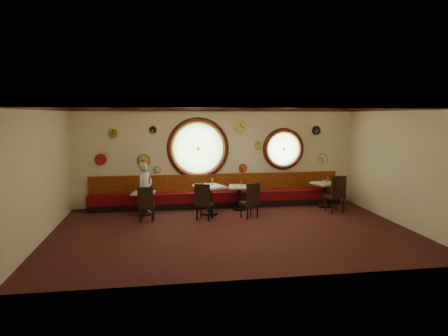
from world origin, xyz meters
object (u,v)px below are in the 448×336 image
(condiment_c_bottle, at_px, (241,183))
(chair_c, at_px, (251,198))
(condiment_d_salt, at_px, (322,181))
(condiment_c_pepper, at_px, (240,185))
(table_d, at_px, (325,192))
(table_c, at_px, (240,195))
(chair_d, at_px, (337,192))
(condiment_a_salt, at_px, (142,190))
(condiment_c_salt, at_px, (237,184))
(condiment_a_pepper, at_px, (142,191))
(condiment_d_pepper, at_px, (327,181))
(waiter, at_px, (145,188))
(condiment_b_salt, at_px, (206,184))
(chair_a, at_px, (146,202))
(chair_b, at_px, (203,199))
(condiment_d_bottle, at_px, (328,179))
(table_a, at_px, (144,201))
(condiment_a_bottle, at_px, (147,189))
(condiment_b_pepper, at_px, (209,185))
(table_b, at_px, (210,196))
(condiment_b_bottle, at_px, (212,182))

(condiment_c_bottle, bearing_deg, chair_c, -87.66)
(condiment_c_bottle, bearing_deg, condiment_d_salt, -1.82)
(condiment_c_pepper, bearing_deg, table_d, 0.83)
(table_c, xyz_separation_m, chair_d, (2.78, -0.81, 0.18))
(chair_c, relative_size, condiment_a_salt, 6.03)
(condiment_c_salt, xyz_separation_m, condiment_a_pepper, (-2.84, -0.43, -0.04))
(condiment_d_salt, height_order, condiment_d_pepper, condiment_d_salt)
(condiment_d_salt, relative_size, waiter, 0.07)
(condiment_b_salt, distance_m, waiter, 1.80)
(condiment_b_salt, bearing_deg, condiment_a_salt, 173.99)
(table_d, relative_size, condiment_a_pepper, 7.79)
(condiment_b_salt, bearing_deg, chair_a, -158.34)
(chair_d, height_order, condiment_d_pepper, chair_d)
(chair_a, xyz_separation_m, condiment_c_salt, (2.71, 1.14, 0.22))
(chair_c, height_order, condiment_d_pepper, chair_c)
(condiment_a_pepper, distance_m, waiter, 0.32)
(chair_c, relative_size, waiter, 0.41)
(chair_b, height_order, chair_d, chair_d)
(condiment_a_salt, distance_m, waiter, 0.18)
(chair_c, height_order, condiment_d_bottle, chair_c)
(condiment_b_salt, xyz_separation_m, condiment_c_salt, (1.01, 0.47, -0.11))
(condiment_c_salt, xyz_separation_m, condiment_d_salt, (2.72, -0.11, 0.05))
(table_a, height_order, condiment_c_salt, condiment_c_salt)
(condiment_c_pepper, bearing_deg, waiter, 179.49)
(condiment_b_salt, bearing_deg, table_d, 5.36)
(condiment_a_bottle, bearing_deg, condiment_b_pepper, -8.32)
(chair_d, bearing_deg, condiment_b_salt, 167.10)
(condiment_a_salt, xyz_separation_m, condiment_d_salt, (5.58, 0.16, 0.10))
(chair_a, distance_m, condiment_b_pepper, 1.89)
(table_b, xyz_separation_m, chair_c, (1.10, -0.67, 0.05))
(condiment_d_pepper, bearing_deg, condiment_a_salt, -178.80)
(chair_c, height_order, condiment_a_salt, chair_c)
(condiment_d_salt, bearing_deg, condiment_d_pepper, -15.70)
(table_b, relative_size, chair_a, 1.63)
(condiment_b_pepper, distance_m, condiment_d_bottle, 3.94)
(chair_a, bearing_deg, condiment_c_pepper, 24.97)
(chair_d, height_order, condiment_a_salt, chair_d)
(condiment_c_salt, xyz_separation_m, condiment_a_bottle, (-2.71, -0.33, -0.03))
(condiment_a_salt, xyz_separation_m, condiment_c_salt, (2.87, 0.27, 0.05))
(chair_a, distance_m, condiment_d_salt, 5.53)
(chair_d, xyz_separation_m, condiment_a_salt, (-5.73, 0.63, 0.09))
(chair_d, relative_size, waiter, 0.46)
(table_a, bearing_deg, condiment_c_salt, 7.34)
(condiment_c_bottle, bearing_deg, condiment_c_pepper, -123.46)
(condiment_b_bottle, bearing_deg, chair_a, -159.24)
(condiment_a_bottle, bearing_deg, chair_c, -16.64)
(condiment_d_pepper, bearing_deg, condiment_a_pepper, -177.24)
(table_a, bearing_deg, condiment_b_salt, -3.32)
(condiment_b_bottle, distance_m, condiment_d_bottle, 3.79)
(chair_a, bearing_deg, condiment_a_bottle, 95.27)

